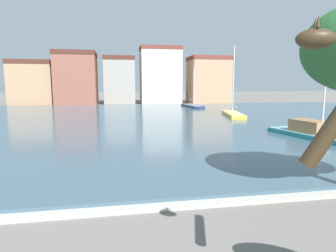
% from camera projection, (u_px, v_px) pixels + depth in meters
% --- Properties ---
extents(harbor_water, '(88.58, 47.17, 0.25)m').
position_uv_depth(harbor_water, '(120.00, 120.00, 32.68)').
color(harbor_water, '#3D5666').
rests_on(harbor_water, ground).
extents(quay_edge_coping, '(88.58, 0.50, 0.12)m').
position_uv_depth(quay_edge_coping, '(128.00, 210.00, 9.48)').
color(quay_edge_coping, '#ADA89E').
rests_on(quay_edge_coping, ground).
extents(sailboat_teal, '(3.76, 8.87, 7.53)m').
position_uv_depth(sailboat_teal, '(320.00, 136.00, 20.51)').
color(sailboat_teal, teal).
rests_on(sailboat_teal, ground).
extents(sailboat_yellow, '(3.27, 8.33, 8.87)m').
position_uv_depth(sailboat_yellow, '(232.00, 114.00, 36.19)').
color(sailboat_yellow, gold).
rests_on(sailboat_yellow, ground).
extents(sailboat_navy, '(2.67, 7.28, 7.04)m').
position_uv_depth(sailboat_navy, '(194.00, 107.00, 48.26)').
color(sailboat_navy, navy).
rests_on(sailboat_navy, ground).
extents(townhouse_end_terrace, '(8.15, 7.87, 8.70)m').
position_uv_depth(townhouse_end_terrace, '(34.00, 83.00, 56.57)').
color(townhouse_end_terrace, tan).
rests_on(townhouse_end_terrace, ground).
extents(townhouse_corner_house, '(7.77, 7.77, 10.34)m').
position_uv_depth(townhouse_corner_house, '(77.00, 79.00, 55.80)').
color(townhouse_corner_house, '#8E5142').
rests_on(townhouse_corner_house, ground).
extents(townhouse_wide_warehouse, '(6.32, 7.33, 9.76)m').
position_uv_depth(townhouse_wide_warehouse, '(119.00, 80.00, 59.98)').
color(townhouse_wide_warehouse, gray).
rests_on(townhouse_wide_warehouse, ground).
extents(townhouse_narrow_midrow, '(8.54, 5.61, 11.89)m').
position_uv_depth(townhouse_narrow_midrow, '(160.00, 75.00, 60.41)').
color(townhouse_narrow_midrow, beige).
rests_on(townhouse_narrow_midrow, ground).
extents(townhouse_tall_gabled, '(8.22, 7.06, 9.82)m').
position_uv_depth(townhouse_tall_gabled, '(208.00, 80.00, 60.30)').
color(townhouse_tall_gabled, tan).
rests_on(townhouse_tall_gabled, ground).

